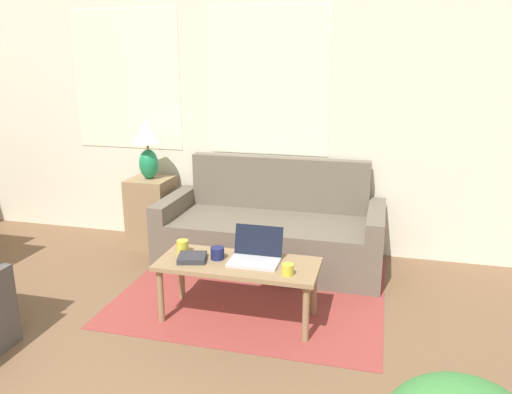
{
  "coord_description": "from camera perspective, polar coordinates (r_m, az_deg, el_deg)",
  "views": [
    {
      "loc": [
        1.65,
        -0.78,
        1.76
      ],
      "look_at": [
        0.75,
        2.72,
        0.75
      ],
      "focal_mm": 35.0,
      "sensor_mm": 36.0,
      "label": 1
    }
  ],
  "objects": [
    {
      "name": "cup_navy",
      "position": [
        3.46,
        -4.43,
        -6.41
      ],
      "size": [
        0.09,
        0.09,
        0.08
      ],
      "color": "#191E4C",
      "rests_on": "coffee_table"
    },
    {
      "name": "wall_back",
      "position": [
        4.79,
        -5.84,
        10.11
      ],
      "size": [
        6.62,
        0.06,
        2.6
      ],
      "color": "silver",
      "rests_on": "ground_plane"
    },
    {
      "name": "rug",
      "position": [
        4.01,
        -0.01,
        -10.32
      ],
      "size": [
        1.98,
        1.79,
        0.01
      ],
      "color": "brown",
      "rests_on": "ground_plane"
    },
    {
      "name": "book_red",
      "position": [
        3.47,
        -7.31,
        -6.9
      ],
      "size": [
        0.23,
        0.22,
        0.04
      ],
      "color": "#2D2D33",
      "rests_on": "coffee_table"
    },
    {
      "name": "cup_yellow",
      "position": [
        3.22,
        3.63,
        -8.27
      ],
      "size": [
        0.08,
        0.08,
        0.07
      ],
      "color": "gold",
      "rests_on": "coffee_table"
    },
    {
      "name": "cup_white",
      "position": [
        3.6,
        -8.38,
        -5.61
      ],
      "size": [
        0.08,
        0.08,
        0.09
      ],
      "color": "gold",
      "rests_on": "coffee_table"
    },
    {
      "name": "side_table",
      "position": [
        4.89,
        -11.85,
        -1.69
      ],
      "size": [
        0.38,
        0.38,
        0.66
      ],
      "color": "#937551",
      "rests_on": "ground_plane"
    },
    {
      "name": "laptop",
      "position": [
        3.41,
        -0.04,
        -6.52
      ],
      "size": [
        0.34,
        0.27,
        0.22
      ],
      "color": "#B7B7BC",
      "rests_on": "coffee_table"
    },
    {
      "name": "coffee_table",
      "position": [
        3.44,
        -2.05,
        -8.21
      ],
      "size": [
        1.1,
        0.46,
        0.42
      ],
      "color": "#8E704C",
      "rests_on": "ground_plane"
    },
    {
      "name": "table_lamp",
      "position": [
        4.74,
        -12.3,
        6.11
      ],
      "size": [
        0.28,
        0.28,
        0.56
      ],
      "color": "#1E8451",
      "rests_on": "side_table"
    },
    {
      "name": "couch",
      "position": [
        4.41,
        1.82,
        -4.16
      ],
      "size": [
        1.91,
        0.81,
        0.9
      ],
      "color": "#665B4C",
      "rests_on": "ground_plane"
    }
  ]
}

